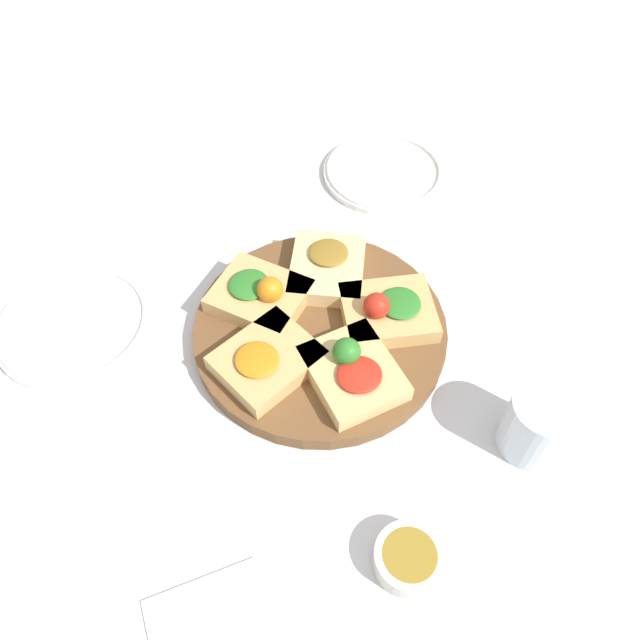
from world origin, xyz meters
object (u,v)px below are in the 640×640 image
object	(u,v)px
serving_board	(320,331)
dipping_bowl	(408,558)
napkin_stack	(212,629)
plate_left	(74,323)
water_glass	(537,424)
plate_right	(384,171)

from	to	relation	value
serving_board	dipping_bowl	xyz separation A→B (m)	(0.07, -0.30, 0.00)
napkin_stack	dipping_bowl	world-z (taller)	dipping_bowl
plate_left	dipping_bowl	bearing A→B (deg)	-40.47
serving_board	water_glass	world-z (taller)	water_glass
serving_board	plate_left	bearing A→B (deg)	173.24
plate_right	napkin_stack	distance (m)	0.72
plate_right	water_glass	xyz separation A→B (m)	(0.10, -0.49, 0.04)
serving_board	plate_left	xyz separation A→B (m)	(-0.33, 0.04, -0.00)
plate_right	dipping_bowl	bearing A→B (deg)	-95.53
plate_right	water_glass	size ratio (longest dim) A/B	2.31
dipping_bowl	plate_right	bearing A→B (deg)	84.47
serving_board	water_glass	distance (m)	0.29
plate_right	dipping_bowl	world-z (taller)	dipping_bowl
serving_board	dipping_bowl	bearing A→B (deg)	-77.01
serving_board	dipping_bowl	distance (m)	0.31
plate_left	water_glass	distance (m)	0.60
plate_right	napkin_stack	bearing A→B (deg)	-111.38
water_glass	napkin_stack	xyz separation A→B (m)	(-0.37, -0.18, -0.04)
serving_board	napkin_stack	bearing A→B (deg)	-110.78
dipping_bowl	plate_left	bearing A→B (deg)	139.53
dipping_bowl	serving_board	bearing A→B (deg)	102.99
serving_board	plate_right	world-z (taller)	serving_board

